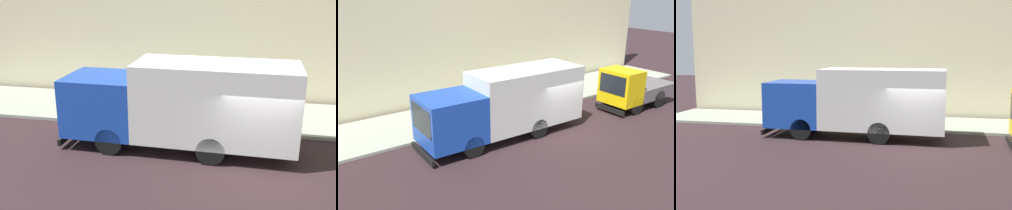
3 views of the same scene
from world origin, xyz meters
The scene contains 7 objects.
ground centered at (0.00, 0.00, 0.00)m, with size 80.00×80.00×0.00m, color #2D1E21.
sidewalk centered at (5.15, 0.00, 0.07)m, with size 4.30×30.00×0.13m, color gray.
building_facade centered at (7.80, 0.00, 4.96)m, with size 0.50×30.00×9.93m, color beige.
large_utility_truck centered at (1.27, 2.67, 1.75)m, with size 2.60×8.43×3.24m.
pedestrian_walking centered at (5.01, 1.95, 0.97)m, with size 0.44×0.44×1.60m.
traffic_cone_orange centered at (3.89, 6.18, 0.45)m, with size 0.44×0.44×0.63m, color orange.
street_sign_post centered at (3.38, 0.99, 1.57)m, with size 0.44×0.08×2.43m.
Camera 3 is at (-17.19, -0.55, 4.18)m, focal length 43.41 mm.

